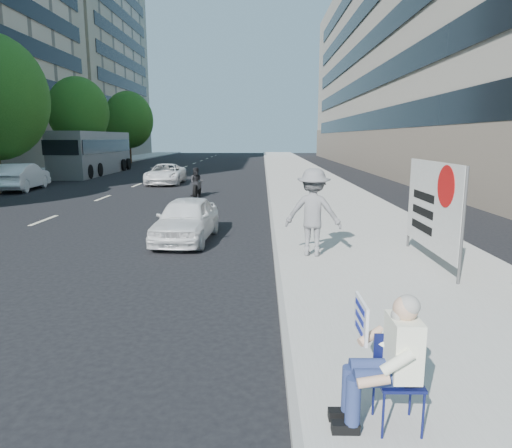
{
  "coord_description": "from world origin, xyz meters",
  "views": [
    {
      "loc": [
        1.12,
        -7.57,
        2.85
      ],
      "look_at": [
        0.99,
        2.29,
        0.98
      ],
      "focal_mm": 32.0,
      "sensor_mm": 36.0,
      "label": 1
    }
  ],
  "objects_px": {
    "protest_banner": "(432,206)",
    "white_sedan_far": "(166,174)",
    "white_sedan_near": "(186,219)",
    "motorcycle": "(197,184)",
    "white_sedan_mid": "(22,177)",
    "bus": "(94,153)",
    "seated_protester": "(387,354)",
    "jogger": "(313,212)"
  },
  "relations": [
    {
      "from": "jogger",
      "to": "white_sedan_near",
      "type": "distance_m",
      "value": 3.98
    },
    {
      "from": "white_sedan_mid",
      "to": "jogger",
      "type": "bearing_deg",
      "value": 128.66
    },
    {
      "from": "protest_banner",
      "to": "white_sedan_near",
      "type": "bearing_deg",
      "value": 154.19
    },
    {
      "from": "jogger",
      "to": "bus",
      "type": "height_order",
      "value": "bus"
    },
    {
      "from": "white_sedan_mid",
      "to": "white_sedan_far",
      "type": "height_order",
      "value": "white_sedan_mid"
    },
    {
      "from": "white_sedan_far",
      "to": "bus",
      "type": "distance_m",
      "value": 11.01
    },
    {
      "from": "motorcycle",
      "to": "bus",
      "type": "distance_m",
      "value": 17.44
    },
    {
      "from": "protest_banner",
      "to": "white_sedan_mid",
      "type": "distance_m",
      "value": 22.61
    },
    {
      "from": "white_sedan_near",
      "to": "white_sedan_far",
      "type": "distance_m",
      "value": 16.24
    },
    {
      "from": "bus",
      "to": "white_sedan_mid",
      "type": "bearing_deg",
      "value": -90.17
    },
    {
      "from": "jogger",
      "to": "motorcycle",
      "type": "height_order",
      "value": "jogger"
    },
    {
      "from": "bus",
      "to": "white_sedan_far",
      "type": "bearing_deg",
      "value": -48.85
    },
    {
      "from": "white_sedan_mid",
      "to": "bus",
      "type": "height_order",
      "value": "bus"
    },
    {
      "from": "seated_protester",
      "to": "protest_banner",
      "type": "relative_size",
      "value": 0.43
    },
    {
      "from": "protest_banner",
      "to": "white_sedan_mid",
      "type": "relative_size",
      "value": 0.69
    },
    {
      "from": "white_sedan_far",
      "to": "bus",
      "type": "relative_size",
      "value": 0.37
    },
    {
      "from": "protest_banner",
      "to": "bus",
      "type": "relative_size",
      "value": 0.25
    },
    {
      "from": "motorcycle",
      "to": "white_sedan_near",
      "type": "bearing_deg",
      "value": -82.78
    },
    {
      "from": "protest_banner",
      "to": "bus",
      "type": "distance_m",
      "value": 31.64
    },
    {
      "from": "protest_banner",
      "to": "white_sedan_far",
      "type": "distance_m",
      "value": 20.94
    },
    {
      "from": "jogger",
      "to": "protest_banner",
      "type": "xyz_separation_m",
      "value": [
        2.48,
        -0.64,
        0.24
      ]
    },
    {
      "from": "white_sedan_near",
      "to": "motorcycle",
      "type": "bearing_deg",
      "value": 100.07
    },
    {
      "from": "seated_protester",
      "to": "bus",
      "type": "distance_m",
      "value": 35.56
    },
    {
      "from": "white_sedan_near",
      "to": "jogger",
      "type": "bearing_deg",
      "value": -29.38
    },
    {
      "from": "bus",
      "to": "white_sedan_near",
      "type": "bearing_deg",
      "value": -65.94
    },
    {
      "from": "seated_protester",
      "to": "jogger",
      "type": "bearing_deg",
      "value": 89.9
    },
    {
      "from": "protest_banner",
      "to": "white_sedan_far",
      "type": "bearing_deg",
      "value": 117.46
    },
    {
      "from": "seated_protester",
      "to": "white_sedan_near",
      "type": "height_order",
      "value": "seated_protester"
    },
    {
      "from": "jogger",
      "to": "motorcycle",
      "type": "xyz_separation_m",
      "value": [
        -4.37,
        11.89,
        -0.52
      ]
    },
    {
      "from": "jogger",
      "to": "bus",
      "type": "xyz_separation_m",
      "value": [
        -14.54,
        26.03,
        0.48
      ]
    },
    {
      "from": "white_sedan_far",
      "to": "motorcycle",
      "type": "distance_m",
      "value": 6.65
    },
    {
      "from": "white_sedan_near",
      "to": "seated_protester",
      "type": "bearing_deg",
      "value": -65.23
    },
    {
      "from": "white_sedan_far",
      "to": "jogger",
      "type": "bearing_deg",
      "value": -69.56
    },
    {
      "from": "seated_protester",
      "to": "jogger",
      "type": "height_order",
      "value": "jogger"
    },
    {
      "from": "jogger",
      "to": "motorcycle",
      "type": "bearing_deg",
      "value": -57.23
    },
    {
      "from": "seated_protester",
      "to": "bus",
      "type": "height_order",
      "value": "bus"
    },
    {
      "from": "white_sedan_mid",
      "to": "motorcycle",
      "type": "xyz_separation_m",
      "value": [
        9.97,
        -2.56,
        -0.1
      ]
    },
    {
      "from": "white_sedan_mid",
      "to": "white_sedan_near",
      "type": "bearing_deg",
      "value": 125.81
    },
    {
      "from": "white_sedan_mid",
      "to": "bus",
      "type": "relative_size",
      "value": 0.37
    },
    {
      "from": "seated_protester",
      "to": "white_sedan_near",
      "type": "distance_m",
      "value": 9.19
    },
    {
      "from": "protest_banner",
      "to": "white_sedan_near",
      "type": "distance_m",
      "value": 6.47
    },
    {
      "from": "seated_protester",
      "to": "protest_banner",
      "type": "bearing_deg",
      "value": 66.67
    }
  ]
}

